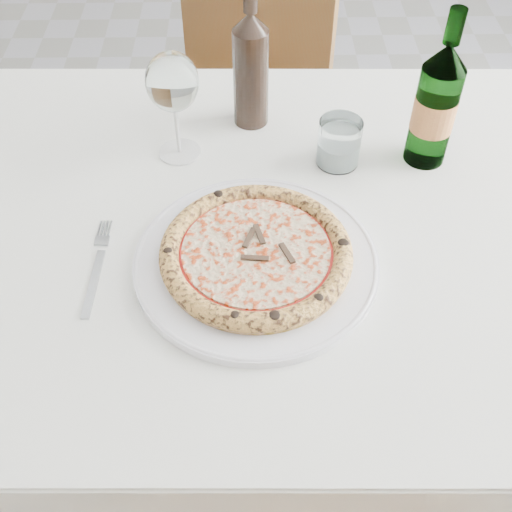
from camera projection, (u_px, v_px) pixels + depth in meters
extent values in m
cube|color=gray|center=(171.00, 346.00, 1.76)|extent=(5.00, 6.00, 0.02)
cube|color=brown|center=(255.00, 229.00, 1.03)|extent=(1.43, 0.84, 0.04)
cube|color=white|center=(255.00, 219.00, 1.01)|extent=(1.49, 0.90, 0.01)
cube|color=white|center=(252.00, 117.00, 1.39)|extent=(1.48, 0.01, 0.22)
cube|color=brown|center=(232.00, 120.00, 1.70)|extent=(0.54, 0.54, 0.04)
cylinder|color=brown|center=(311.00, 164.00, 1.94)|extent=(0.04, 0.04, 0.43)
cylinder|color=brown|center=(271.00, 244.00, 1.72)|extent=(0.04, 0.04, 0.43)
cylinder|color=brown|center=(203.00, 138.00, 2.03)|extent=(0.04, 0.04, 0.43)
cylinder|color=brown|center=(151.00, 212.00, 1.80)|extent=(0.04, 0.04, 0.43)
cylinder|color=white|center=(256.00, 262.00, 0.94)|extent=(0.36, 0.36, 0.01)
torus|color=white|center=(256.00, 260.00, 0.93)|extent=(0.36, 0.36, 0.01)
cylinder|color=tan|center=(256.00, 256.00, 0.93)|extent=(0.27, 0.27, 0.01)
torus|color=#C38C42|center=(256.00, 252.00, 0.92)|extent=(0.28, 0.28, 0.03)
cylinder|color=#AC2814|center=(256.00, 252.00, 0.92)|extent=(0.23, 0.23, 0.00)
cylinder|color=beige|center=(256.00, 251.00, 0.92)|extent=(0.21, 0.21, 0.00)
cube|color=#3D2B1D|center=(275.00, 248.00, 0.92)|extent=(0.04, 0.01, 0.00)
cube|color=#3D2B1D|center=(255.00, 227.00, 0.95)|extent=(0.01, 0.04, 0.00)
cube|color=#3D2B1D|center=(214.00, 249.00, 0.92)|extent=(0.04, 0.01, 0.00)
cube|color=#3D2B1D|center=(256.00, 266.00, 0.89)|extent=(0.01, 0.04, 0.00)
cube|color=#A0A6AC|center=(94.00, 282.00, 0.92)|extent=(0.02, 0.13, 0.00)
cube|color=#A0A6AC|center=(102.00, 243.00, 0.97)|extent=(0.02, 0.02, 0.00)
cylinder|color=#A0A6AC|center=(99.00, 232.00, 0.99)|extent=(0.00, 0.03, 0.00)
cylinder|color=#A0A6AC|center=(102.00, 232.00, 0.99)|extent=(0.00, 0.03, 0.00)
cylinder|color=#A0A6AC|center=(106.00, 232.00, 0.99)|extent=(0.00, 0.03, 0.00)
cylinder|color=#A0A6AC|center=(109.00, 232.00, 0.99)|extent=(0.00, 0.03, 0.00)
cylinder|color=silver|center=(180.00, 152.00, 1.12)|extent=(0.07, 0.07, 0.00)
cylinder|color=silver|center=(177.00, 128.00, 1.08)|extent=(0.01, 0.01, 0.10)
ellipsoid|color=white|center=(172.00, 82.00, 1.01)|extent=(0.09, 0.09, 0.10)
cylinder|color=white|center=(339.00, 143.00, 1.07)|extent=(0.07, 0.07, 0.08)
cylinder|color=silver|center=(338.00, 152.00, 1.09)|extent=(0.07, 0.07, 0.04)
cylinder|color=#2B5B29|center=(433.00, 116.00, 1.05)|extent=(0.07, 0.07, 0.17)
cone|color=#2B5B29|center=(448.00, 56.00, 0.97)|extent=(0.07, 0.07, 0.04)
cylinder|color=#2B5B29|center=(455.00, 26.00, 0.93)|extent=(0.03, 0.03, 0.05)
cylinder|color=#C09543|center=(434.00, 113.00, 1.04)|extent=(0.07, 0.07, 0.06)
cylinder|color=black|center=(251.00, 78.00, 1.12)|extent=(0.06, 0.06, 0.18)
cone|color=black|center=(250.00, 21.00, 1.04)|extent=(0.06, 0.06, 0.03)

